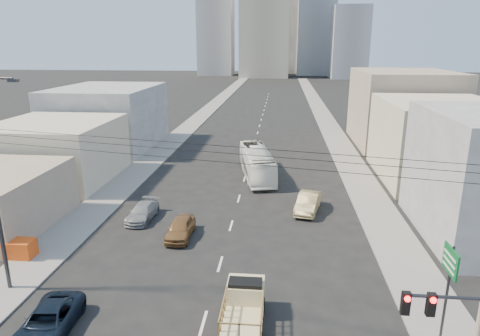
% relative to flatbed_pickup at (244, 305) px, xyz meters
% --- Properties ---
extents(sidewalk_left, '(3.50, 180.00, 0.12)m').
position_rel_flatbed_pickup_xyz_m(sidewalk_left, '(-13.78, 67.87, -1.03)').
color(sidewalk_left, slate).
rests_on(sidewalk_left, ground).
extents(sidewalk_right, '(3.50, 180.00, 0.12)m').
position_rel_flatbed_pickup_xyz_m(sidewalk_right, '(9.72, 67.87, -1.03)').
color(sidewalk_right, slate).
rests_on(sidewalk_right, ground).
extents(lane_dashes, '(0.15, 104.00, 0.01)m').
position_rel_flatbed_pickup_xyz_m(lane_dashes, '(-2.03, 50.87, -1.09)').
color(lane_dashes, silver).
rests_on(lane_dashes, ground).
extents(flatbed_pickup, '(1.95, 4.41, 1.90)m').
position_rel_flatbed_pickup_xyz_m(flatbed_pickup, '(0.00, 0.00, 0.00)').
color(flatbed_pickup, beige).
rests_on(flatbed_pickup, ground).
extents(navy_pickup, '(2.55, 4.90, 1.32)m').
position_rel_flatbed_pickup_xyz_m(navy_pickup, '(-9.25, -1.64, -0.43)').
color(navy_pickup, black).
rests_on(navy_pickup, ground).
extents(city_bus, '(4.57, 11.13, 3.02)m').
position_rel_flatbed_pickup_xyz_m(city_bus, '(-0.82, 24.76, 0.42)').
color(city_bus, white).
rests_on(city_bus, ground).
extents(sedan_brown, '(1.66, 4.12, 1.40)m').
position_rel_flatbed_pickup_xyz_m(sedan_brown, '(-5.41, 9.51, -0.39)').
color(sedan_brown, brown).
rests_on(sedan_brown, ground).
extents(sedan_tan, '(2.57, 4.87, 1.53)m').
position_rel_flatbed_pickup_xyz_m(sedan_tan, '(4.00, 15.41, -0.33)').
color(sedan_tan, '#928555').
rests_on(sedan_tan, ground).
extents(sedan_grey, '(1.98, 4.35, 1.23)m').
position_rel_flatbed_pickup_xyz_m(sedan_grey, '(-9.15, 12.43, -0.48)').
color(sedan_grey, gray).
rests_on(sedan_grey, ground).
extents(green_sign, '(0.18, 1.60, 5.00)m').
position_rel_flatbed_pickup_xyz_m(green_sign, '(9.14, -0.63, 2.65)').
color(green_sign, '#2D2D33').
rests_on(green_sign, ground).
extents(overhead_wires, '(23.01, 5.02, 0.72)m').
position_rel_flatbed_pickup_xyz_m(overhead_wires, '(-2.03, -0.63, 7.87)').
color(overhead_wires, black).
rests_on(overhead_wires, ground).
extents(crate_stack, '(1.80, 1.20, 1.14)m').
position_rel_flatbed_pickup_xyz_m(crate_stack, '(-15.03, 5.39, -0.40)').
color(crate_stack, '#DA4B14').
rests_on(crate_stack, sidewalk_left).
extents(bldg_right_mid, '(11.00, 14.00, 8.00)m').
position_rel_flatbed_pickup_xyz_m(bldg_right_mid, '(17.47, 25.87, 2.91)').
color(bldg_right_mid, '#BCB397').
rests_on(bldg_right_mid, ground).
extents(bldg_right_far, '(12.00, 16.00, 10.00)m').
position_rel_flatbed_pickup_xyz_m(bldg_right_far, '(17.97, 41.87, 3.91)').
color(bldg_right_far, gray).
rests_on(bldg_right_far, ground).
extents(bldg_left_mid, '(11.00, 12.00, 6.00)m').
position_rel_flatbed_pickup_xyz_m(bldg_left_mid, '(-21.03, 21.87, 1.91)').
color(bldg_left_mid, '#BCB397').
rests_on(bldg_left_mid, ground).
extents(bldg_left_far, '(12.00, 16.00, 8.00)m').
position_rel_flatbed_pickup_xyz_m(bldg_left_far, '(-21.53, 36.87, 2.91)').
color(bldg_left_far, gray).
rests_on(bldg_left_far, ground).
extents(high_rise_tower, '(20.00, 20.00, 60.00)m').
position_rel_flatbed_pickup_xyz_m(high_rise_tower, '(-6.03, 167.87, 28.91)').
color(high_rise_tower, tan).
rests_on(high_rise_tower, ground).
extents(midrise_ne, '(16.00, 16.00, 40.00)m').
position_rel_flatbed_pickup_xyz_m(midrise_ne, '(15.97, 182.87, 18.91)').
color(midrise_ne, gray).
rests_on(midrise_ne, ground).
extents(midrise_nw, '(15.00, 15.00, 34.00)m').
position_rel_flatbed_pickup_xyz_m(midrise_nw, '(-28.03, 177.87, 15.91)').
color(midrise_nw, gray).
rests_on(midrise_nw, ground).
extents(midrise_back, '(18.00, 18.00, 44.00)m').
position_rel_flatbed_pickup_xyz_m(midrise_back, '(3.97, 197.87, 20.91)').
color(midrise_back, gray).
rests_on(midrise_back, ground).
extents(midrise_east, '(14.00, 14.00, 28.00)m').
position_rel_flatbed_pickup_xyz_m(midrise_east, '(27.97, 162.87, 12.91)').
color(midrise_east, gray).
rests_on(midrise_east, ground).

